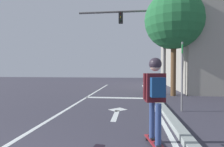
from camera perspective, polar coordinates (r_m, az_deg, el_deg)
name	(u,v)px	position (r m, az deg, el deg)	size (l,w,h in m)	color
lane_line_center	(70,107)	(7.37, -12.83, -10.14)	(0.12, 20.00, 0.01)	silver
lane_line_curbside	(156,109)	(7.00, 13.44, -10.76)	(0.12, 20.00, 0.01)	silver
stop_bar	(119,98)	(9.41, 2.21, -7.57)	(3.38, 0.40, 0.01)	silver
lane_arrow_stem	(116,115)	(5.95, 1.10, -12.91)	(0.16, 1.40, 0.01)	silver
lane_arrow_head	(118,110)	(6.77, 1.83, -11.13)	(0.56, 0.44, 0.01)	silver
curb_strip	(163,108)	(7.02, 15.50, -10.18)	(0.24, 24.00, 0.14)	#949E9A
skateboard	(155,143)	(3.84, 13.18, -20.22)	(0.35, 0.86, 0.08)	#A6242C
skater	(155,89)	(3.57, 13.36, -4.80)	(0.44, 0.61, 1.61)	navy
traffic_signal_mast	(144,32)	(10.99, 9.96, 12.49)	(5.08, 0.34, 5.30)	#5F5D5C
street_sign_post	(182,66)	(6.79, 20.96, 2.09)	(0.15, 0.44, 2.41)	slate
roadside_tree	(174,21)	(10.91, 18.66, 15.34)	(3.16, 3.16, 5.71)	brown
building_block	(223,31)	(17.24, 31.18, 11.22)	(8.05, 10.17, 8.93)	#A19C8F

